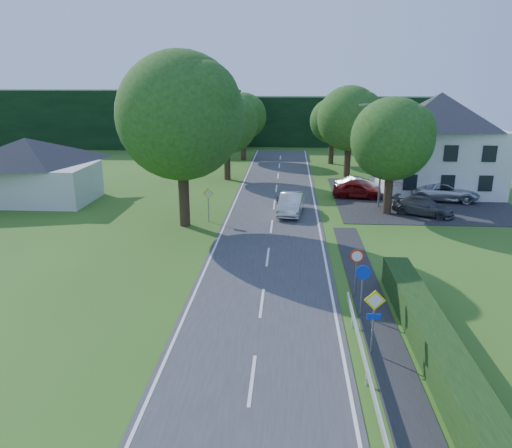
# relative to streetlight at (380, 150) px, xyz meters

# --- Properties ---
(road) EXTENTS (7.00, 80.00, 0.04)m
(road) POSITION_rel_streetlight_xyz_m (-8.06, -10.00, -4.44)
(road) COLOR #37373A
(road) RESTS_ON ground
(parking_pad) EXTENTS (14.00, 16.00, 0.04)m
(parking_pad) POSITION_rel_streetlight_xyz_m (3.94, 3.00, -4.44)
(parking_pad) COLOR black
(parking_pad) RESTS_ON ground
(line_edge_left) EXTENTS (0.12, 80.00, 0.01)m
(line_edge_left) POSITION_rel_streetlight_xyz_m (-11.31, -10.00, -4.42)
(line_edge_left) COLOR white
(line_edge_left) RESTS_ON road
(line_edge_right) EXTENTS (0.12, 80.00, 0.01)m
(line_edge_right) POSITION_rel_streetlight_xyz_m (-4.81, -10.00, -4.42)
(line_edge_right) COLOR white
(line_edge_right) RESTS_ON road
(line_centre) EXTENTS (0.12, 80.00, 0.01)m
(line_centre) POSITION_rel_streetlight_xyz_m (-8.06, -10.00, -4.42)
(line_centre) COLOR white
(line_centre) RESTS_ON road
(tree_main) EXTENTS (9.40, 9.40, 11.64)m
(tree_main) POSITION_rel_streetlight_xyz_m (-14.06, -6.00, 1.36)
(tree_main) COLOR #1D4615
(tree_main) RESTS_ON ground
(tree_left_far) EXTENTS (7.00, 7.00, 8.58)m
(tree_left_far) POSITION_rel_streetlight_xyz_m (-13.06, 10.00, -0.17)
(tree_left_far) COLOR #1D4615
(tree_left_far) RESTS_ON ground
(tree_right_far) EXTENTS (7.40, 7.40, 9.09)m
(tree_right_far) POSITION_rel_streetlight_xyz_m (-1.06, 12.00, 0.08)
(tree_right_far) COLOR #1D4615
(tree_right_far) RESTS_ON ground
(tree_left_back) EXTENTS (6.60, 6.60, 8.07)m
(tree_left_back) POSITION_rel_streetlight_xyz_m (-12.56, 22.00, -0.43)
(tree_left_back) COLOR #1D4615
(tree_left_back) RESTS_ON ground
(tree_right_back) EXTENTS (6.20, 6.20, 7.56)m
(tree_right_back) POSITION_rel_streetlight_xyz_m (-2.06, 20.00, -0.68)
(tree_right_back) COLOR #1D4615
(tree_right_back) RESTS_ON ground
(tree_right_mid) EXTENTS (7.00, 7.00, 8.58)m
(tree_right_mid) POSITION_rel_streetlight_xyz_m (0.44, -2.00, -0.17)
(tree_right_mid) COLOR #1D4615
(tree_right_mid) RESTS_ON ground
(treeline_left) EXTENTS (44.00, 6.00, 8.00)m
(treeline_left) POSITION_rel_streetlight_xyz_m (-36.06, 32.00, -0.46)
(treeline_left) COLOR black
(treeline_left) RESTS_ON ground
(treeline_right) EXTENTS (30.00, 5.00, 7.00)m
(treeline_right) POSITION_rel_streetlight_xyz_m (-0.06, 36.00, -0.96)
(treeline_right) COLOR black
(treeline_right) RESTS_ON ground
(bungalow_left) EXTENTS (11.00, 6.50, 5.20)m
(bungalow_left) POSITION_rel_streetlight_xyz_m (-28.06, 0.00, -1.75)
(bungalow_left) COLOR silver
(bungalow_left) RESTS_ON ground
(house_white) EXTENTS (10.60, 8.40, 8.60)m
(house_white) POSITION_rel_streetlight_xyz_m (5.94, 6.00, -0.06)
(house_white) COLOR white
(house_white) RESTS_ON ground
(streetlight) EXTENTS (2.03, 0.18, 8.00)m
(streetlight) POSITION_rel_streetlight_xyz_m (0.00, 0.00, 0.00)
(streetlight) COLOR gray
(streetlight) RESTS_ON ground
(sign_priority_right) EXTENTS (0.78, 0.09, 2.59)m
(sign_priority_right) POSITION_rel_streetlight_xyz_m (-3.76, -22.02, -2.67)
(sign_priority_right) COLOR gray
(sign_priority_right) RESTS_ON ground
(sign_roundabout) EXTENTS (0.64, 0.08, 2.37)m
(sign_roundabout) POSITION_rel_streetlight_xyz_m (-3.76, -19.02, -2.79)
(sign_roundabout) COLOR gray
(sign_roundabout) RESTS_ON ground
(sign_speed_limit) EXTENTS (0.64, 0.11, 2.37)m
(sign_speed_limit) POSITION_rel_streetlight_xyz_m (-3.76, -17.03, -2.70)
(sign_speed_limit) COLOR gray
(sign_speed_limit) RESTS_ON ground
(sign_priority_left) EXTENTS (0.78, 0.09, 2.44)m
(sign_priority_left) POSITION_rel_streetlight_xyz_m (-12.56, -5.02, -2.75)
(sign_priority_left) COLOR gray
(sign_priority_left) RESTS_ON ground
(moving_car) EXTENTS (2.19, 4.84, 1.54)m
(moving_car) POSITION_rel_streetlight_xyz_m (-6.75, -2.61, -3.65)
(moving_car) COLOR silver
(moving_car) RESTS_ON road
(motorcycle) EXTENTS (0.74, 1.78, 0.91)m
(motorcycle) POSITION_rel_streetlight_xyz_m (-7.76, -0.31, -3.97)
(motorcycle) COLOR black
(motorcycle) RESTS_ON road
(parked_car_red) EXTENTS (4.16, 2.04, 1.37)m
(parked_car_red) POSITION_rel_streetlight_xyz_m (-1.21, 2.80, -3.74)
(parked_car_red) COLOR maroon
(parked_car_red) RESTS_ON parking_pad
(parked_car_silver_a) EXTENTS (4.38, 2.02, 1.39)m
(parked_car_silver_a) POSITION_rel_streetlight_xyz_m (-0.66, 4.70, -3.73)
(parked_car_silver_a) COLOR silver
(parked_car_silver_a) RESTS_ON parking_pad
(parked_car_grey) EXTENTS (4.78, 3.67, 1.29)m
(parked_car_grey) POSITION_rel_streetlight_xyz_m (3.02, -2.30, -3.78)
(parked_car_grey) COLOR #4A4A4E
(parked_car_grey) RESTS_ON parking_pad
(parked_car_silver_b) EXTENTS (5.80, 3.35, 1.52)m
(parked_car_silver_b) POSITION_rel_streetlight_xyz_m (5.89, 2.35, -3.66)
(parked_car_silver_b) COLOR silver
(parked_car_silver_b) RESTS_ON parking_pad
(parasol) EXTENTS (2.81, 2.84, 1.96)m
(parasol) POSITION_rel_streetlight_xyz_m (1.31, 0.58, -3.44)
(parasol) COLOR #C00F34
(parasol) RESTS_ON parking_pad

